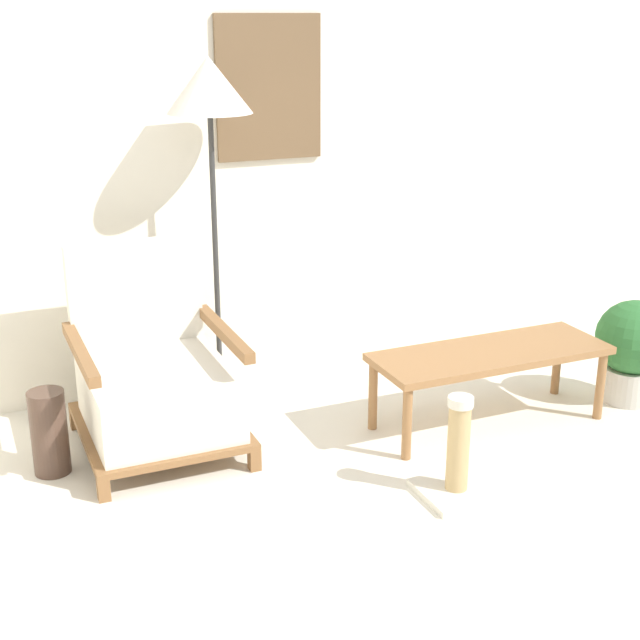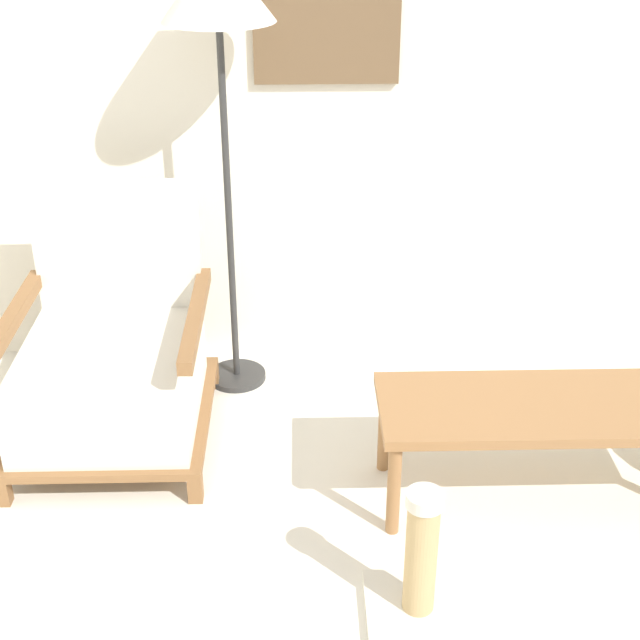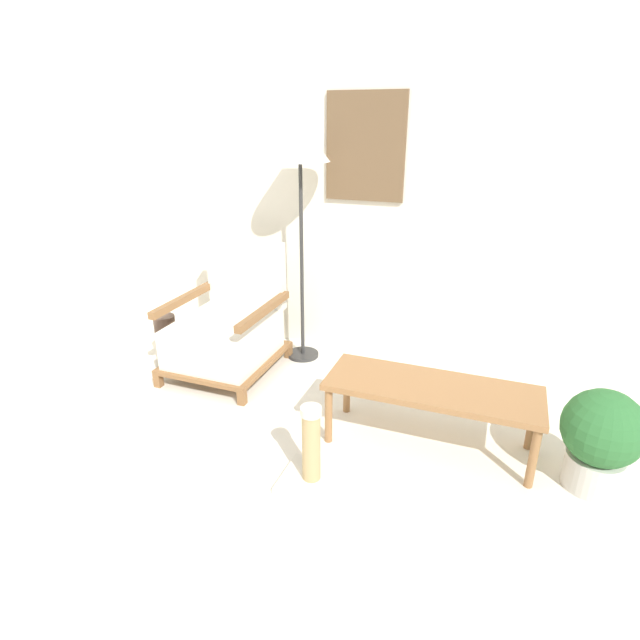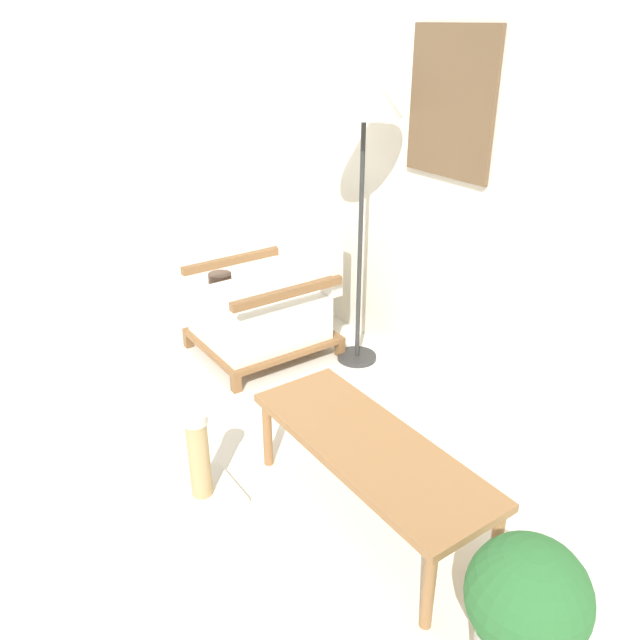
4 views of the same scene
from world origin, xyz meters
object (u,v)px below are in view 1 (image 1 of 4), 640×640
Objects in this scene: floor_lamp at (210,100)px; scratching_post at (457,463)px; vase at (49,432)px; coffee_table at (490,359)px; potted_plant at (633,346)px; armchair at (155,382)px.

floor_lamp is 2.01m from scratching_post.
vase is at bearing 150.21° from scratching_post.
vase is at bearing -152.95° from floor_lamp.
coffee_table is 0.83m from potted_plant.
coffee_table is 2.61× the size of scratching_post.
potted_plant is (2.85, -0.39, 0.11)m from vase.
armchair is 0.53× the size of floor_lamp.
floor_lamp is 2.45m from potted_plant.
scratching_post is at bearing -42.60° from armchair.
armchair is at bearing 137.40° from scratching_post.
coffee_table is (1.53, -0.42, 0.03)m from armchair.
potted_plant is (1.94, -0.86, -1.23)m from floor_lamp.
floor_lamp reaches higher than vase.
vase is (-0.49, -0.08, -0.12)m from armchair.
potted_plant reaches higher than vase.
coffee_table is at bearing 46.74° from scratching_post.
scratching_post is (-0.50, -0.53, -0.20)m from coffee_table.
armchair reaches higher than potted_plant.
floor_lamp is 1.81m from coffee_table.
floor_lamp is 3.21× the size of potted_plant.
potted_plant is at bearing -11.20° from armchair.
vase is 0.71× the size of potted_plant.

